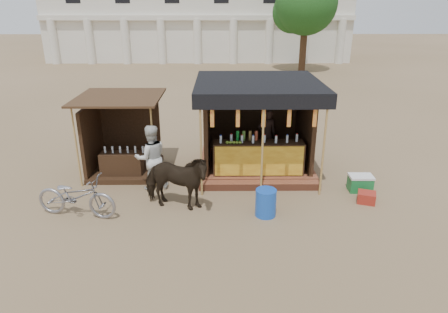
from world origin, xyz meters
The scene contains 11 objects.
ground centered at (0.00, 0.00, 0.00)m, with size 120.00×120.00×0.00m, color #846B4C.
main_stall centered at (1.02, 3.36, 1.02)m, with size 3.60×3.61×2.78m.
secondary_stall centered at (-3.17, 3.24, 0.85)m, with size 2.40×2.40×2.38m.
cow centered at (-1.21, 0.80, 0.75)m, with size 0.81×1.77×1.49m, color black.
motorbike centered at (-3.58, 0.46, 0.53)m, with size 0.70×2.02×1.06m, color gray.
bystander centered at (-1.99, 2.00, 0.92)m, with size 0.89×0.70×1.84m, color silver.
blue_barrel centered at (1.01, 0.43, 0.34)m, with size 0.51×0.51×0.69m, color blue.
red_crate centered at (3.72, 1.09, 0.14)m, with size 0.45×0.39×0.28m, color maroon.
cooler centered at (3.77, 1.77, 0.23)m, with size 0.65×0.45×0.46m.
background_building centered at (-2.00, 29.94, 3.98)m, with size 26.00×7.45×8.18m.
tree centered at (5.81, 22.14, 4.63)m, with size 4.50×4.40×7.00m.
Camera 1 is at (-0.09, -8.19, 4.90)m, focal length 32.00 mm.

